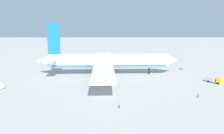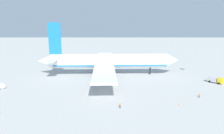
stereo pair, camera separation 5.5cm
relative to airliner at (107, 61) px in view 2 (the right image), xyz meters
name	(u,v)px [view 2 (the right image)]	position (x,y,z in m)	size (l,w,h in m)	color
ground_plane	(109,75)	(1.28, 0.03, -6.85)	(600.00, 600.00, 0.00)	#B2B2AD
airliner	(107,61)	(0.00, 0.00, 0.00)	(70.40, 79.35, 25.77)	white
service_truck_2	(214,80)	(46.93, -16.09, -5.46)	(5.70, 6.25, 2.62)	yellow
service_van	(0,86)	(-41.89, -23.84, -5.82)	(4.20, 4.15, 1.97)	white
baggage_cart_0	(181,69)	(41.88, 13.33, -6.58)	(1.86, 3.12, 0.40)	gray
ground_worker_2	(198,95)	(32.58, -35.12, -6.03)	(0.54, 0.54, 1.63)	#3F3F47
ground_worker_3	(119,105)	(4.69, -44.83, -5.97)	(0.44, 0.44, 1.72)	#3F3F47
traffic_cone_0	(123,61)	(10.81, 41.01, -6.57)	(0.36, 0.36, 0.55)	orange
traffic_cone_1	(178,104)	(23.40, -42.06, -6.57)	(0.36, 0.36, 0.55)	orange
traffic_cone_2	(67,61)	(-27.87, 39.48, -6.57)	(0.36, 0.36, 0.55)	orange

